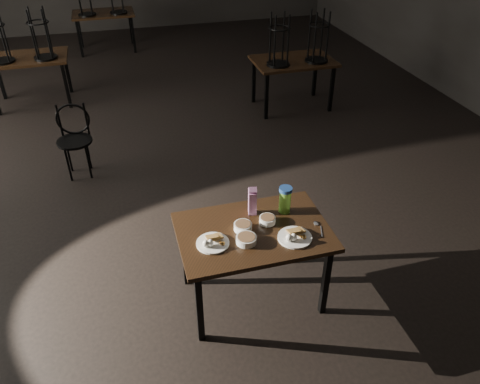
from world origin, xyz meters
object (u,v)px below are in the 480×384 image
object	(u,v)px
juice_carton	(252,201)
bentwood_chair	(74,135)
main_table	(253,238)
water_bottle	(285,199)

from	to	relation	value
juice_carton	bentwood_chair	size ratio (longest dim) A/B	0.30
main_table	water_bottle	bearing A→B (deg)	27.65
water_bottle	bentwood_chair	size ratio (longest dim) A/B	0.27
main_table	juice_carton	size ratio (longest dim) A/B	4.61
juice_carton	water_bottle	bearing A→B (deg)	-10.40
juice_carton	water_bottle	world-z (taller)	juice_carton
main_table	water_bottle	xyz separation A→B (m)	(0.32, 0.17, 0.20)
main_table	water_bottle	distance (m)	0.41
water_bottle	bentwood_chair	bearing A→B (deg)	126.46
main_table	juice_carton	bearing A→B (deg)	75.83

